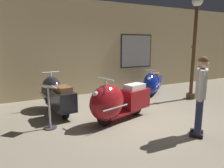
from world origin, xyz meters
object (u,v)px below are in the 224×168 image
(scooter_2, at_px, (152,83))
(info_stanchion, at_px, (49,110))
(scooter_0, at_px, (55,94))
(visitor_1, at_px, (201,91))
(lamppost, at_px, (195,38))
(scooter_1, at_px, (116,102))

(scooter_2, relative_size, info_stanchion, 1.47)
(scooter_0, bearing_deg, visitor_1, -147.81)
(visitor_1, bearing_deg, scooter_2, -60.76)
(scooter_0, distance_m, lamppost, 4.62)
(scooter_1, distance_m, info_stanchion, 1.51)
(visitor_1, bearing_deg, lamppost, -83.31)
(scooter_0, height_order, scooter_2, scooter_0)
(lamppost, distance_m, visitor_1, 3.20)
(scooter_0, relative_size, visitor_1, 1.11)
(lamppost, xyz_separation_m, visitor_1, (-2.13, -2.14, -1.06))
(scooter_1, xyz_separation_m, lamppost, (3.22, 0.71, 1.49))
(scooter_1, xyz_separation_m, scooter_2, (2.38, 1.70, -0.06))
(scooter_0, distance_m, info_stanchion, 1.18)
(scooter_1, bearing_deg, lamppost, 176.56)
(scooter_2, bearing_deg, scooter_0, -35.88)
(scooter_2, distance_m, lamppost, 2.03)
(scooter_0, relative_size, scooter_2, 1.21)
(lamppost, bearing_deg, info_stanchion, -175.19)
(lamppost, xyz_separation_m, info_stanchion, (-4.69, -0.39, -1.57))
(scooter_0, height_order, scooter_1, scooter_1)
(scooter_0, distance_m, visitor_1, 3.62)
(lamppost, bearing_deg, scooter_2, 130.41)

